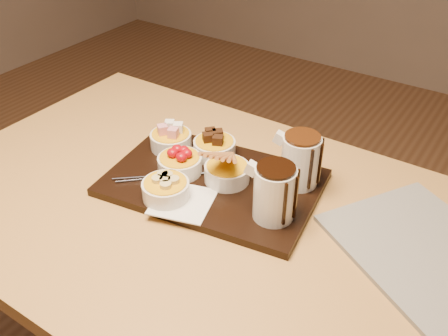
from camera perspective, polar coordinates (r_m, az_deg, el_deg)
The scene contains 12 objects.
dining_table at distance 1.14m, azimuth -3.42°, elevation -7.59°, with size 1.20×0.80×0.75m.
serving_board at distance 1.11m, azimuth -1.28°, elevation -1.66°, with size 0.46×0.30×0.02m, color black.
napkin at distance 1.05m, azimuth -4.72°, elevation -3.86°, with size 0.12×0.12×0.00m, color white.
bowl_marshmallows at distance 1.21m, azimuth -6.08°, elevation 3.13°, with size 0.10×0.10×0.04m, color silver.
bowl_cake at distance 1.18m, azimuth -1.10°, elevation 2.28°, with size 0.10×0.10×0.04m, color silver.
bowl_strawberries at distance 1.13m, azimuth -5.06°, elevation 0.39°, with size 0.10×0.10×0.04m, color silver.
bowl_biscotti at distance 1.09m, azimuth 0.34°, elevation -0.60°, with size 0.10×0.10×0.04m, color silver.
bowl_bananas at distance 1.05m, azimuth -6.66°, elevation -2.52°, with size 0.10×0.10×0.04m, color silver.
pitcher_dark_chocolate at distance 0.98m, azimuth 5.78°, elevation -2.91°, with size 0.08×0.08×0.11m, color silver.
pitcher_milk_chocolate at distance 1.08m, azimuth 8.70°, elevation 0.80°, with size 0.08×0.08×0.11m, color silver.
fondue_skewers at distance 1.12m, azimuth -6.10°, elevation -0.79°, with size 0.26×0.03×0.01m, color silver, non-canonical shape.
newspaper at distance 1.03m, azimuth 22.03°, elevation -8.84°, with size 0.34×0.28×0.01m, color beige.
Camera 1 is at (0.52, -0.66, 1.42)m, focal length 40.00 mm.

